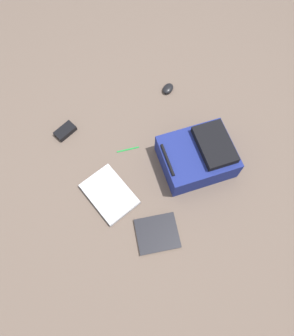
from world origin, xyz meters
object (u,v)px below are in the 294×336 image
(laptop, at_px, (109,194))
(book_red, at_px, (157,234))
(power_brick, at_px, (65,131))
(pen_black, at_px, (128,149))
(backpack, at_px, (198,156))
(computer_mouse, at_px, (168,89))

(laptop, height_order, book_red, laptop)
(power_brick, height_order, pen_black, power_brick)
(power_brick, bearing_deg, pen_black, -134.34)
(backpack, relative_size, book_red, 1.65)
(laptop, bearing_deg, pen_black, -46.27)
(book_red, bearing_deg, laptop, 23.00)
(backpack, relative_size, laptop, 1.31)
(laptop, distance_m, book_red, 0.36)
(backpack, xyz_separation_m, book_red, (-0.28, 0.42, -0.08))
(laptop, distance_m, computer_mouse, 0.84)
(backpack, distance_m, power_brick, 0.85)
(laptop, xyz_separation_m, book_red, (-0.33, -0.14, -0.01))
(computer_mouse, relative_size, pen_black, 0.65)
(backpack, height_order, laptop, backpack)
(laptop, distance_m, power_brick, 0.52)
(backpack, bearing_deg, pen_black, 50.96)
(book_red, xyz_separation_m, computer_mouse, (0.83, -0.53, 0.01))
(book_red, bearing_deg, computer_mouse, -32.40)
(computer_mouse, bearing_deg, pen_black, 91.36)
(pen_black, bearing_deg, book_red, 171.00)
(backpack, relative_size, computer_mouse, 5.04)
(backpack, height_order, book_red, backpack)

